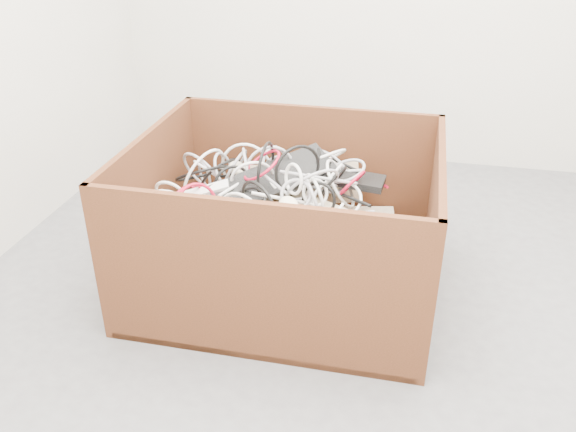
% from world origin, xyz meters
% --- Properties ---
extents(ground, '(3.00, 3.00, 0.00)m').
position_xyz_m(ground, '(0.00, 0.00, 0.00)').
color(ground, '#4F4F52').
rests_on(ground, ground).
extents(cardboard_box, '(1.11, 0.92, 0.60)m').
position_xyz_m(cardboard_box, '(-0.26, 0.09, 0.16)').
color(cardboard_box, '#3A1F0E').
rests_on(cardboard_box, ground).
extents(keyboard_pile, '(1.06, 0.87, 0.40)m').
position_xyz_m(keyboard_pile, '(-0.21, 0.11, 0.28)').
color(keyboard_pile, tan).
rests_on(keyboard_pile, cardboard_box).
extents(mice_scatter, '(0.63, 0.65, 0.22)m').
position_xyz_m(mice_scatter, '(-0.32, 0.10, 0.34)').
color(mice_scatter, beige).
rests_on(mice_scatter, keyboard_pile).
extents(power_strip_left, '(0.30, 0.15, 0.12)m').
position_xyz_m(power_strip_left, '(-0.61, 0.06, 0.37)').
color(power_strip_left, silver).
rests_on(power_strip_left, keyboard_pile).
extents(power_strip_right, '(0.25, 0.06, 0.08)m').
position_xyz_m(power_strip_right, '(-0.53, -0.14, 0.35)').
color(power_strip_right, silver).
rests_on(power_strip_right, keyboard_pile).
extents(vga_plug, '(0.06, 0.06, 0.03)m').
position_xyz_m(vga_plug, '(0.07, 0.05, 0.36)').
color(vga_plug, '#0D34CF').
rests_on(vga_plug, keyboard_pile).
extents(cable_tangle, '(0.90, 0.84, 0.46)m').
position_xyz_m(cable_tangle, '(-0.36, 0.15, 0.40)').
color(cable_tangle, black).
rests_on(cable_tangle, keyboard_pile).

